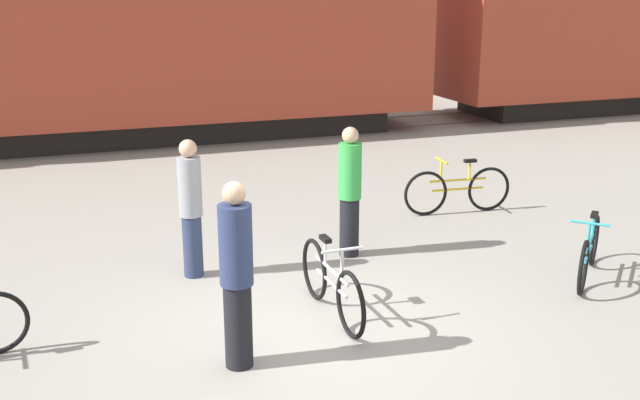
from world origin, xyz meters
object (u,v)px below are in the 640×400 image
Objects in this scene: person_in_green at (350,191)px; person_in_navy at (237,275)px; person_in_grey at (191,207)px; freight_train at (154,21)px; bicycle_silver at (331,284)px; bicycle_yellow at (458,190)px; bicycle_teal at (589,252)px.

person_in_navy is (-2.14, -2.49, 0.04)m from person_in_green.
person_in_navy is (-0.01, -2.45, 0.04)m from person_in_grey.
person_in_green is (1.26, -8.97, -1.83)m from freight_train.
person_in_grey is (-1.22, 1.71, 0.52)m from bicycle_silver.
person_in_navy is at bearing -94.36° from freight_train.
bicycle_silver is 0.99× the size of bicycle_yellow.
bicycle_yellow is at bearing 92.75° from bicycle_teal.
bicycle_teal is 3.12m from person_in_green.
freight_train is 22.27× the size of person_in_navy.
freight_train is 9.23m from person_in_grey.
bicycle_yellow is 0.98× the size of person_in_navy.
bicycle_silver is at bearing 179.21° from bicycle_teal.
freight_train is 8.87m from bicycle_yellow.
bicycle_teal is 4.72m from person_in_navy.
person_in_navy reaches higher than person_in_green.
freight_train is 9.24m from person_in_green.
bicycle_teal is 0.72× the size of bicycle_silver.
person_in_grey is (-2.13, -0.03, 0.00)m from person_in_green.
bicycle_silver is at bearing -146.18° from person_in_navy.
bicycle_silver is 1.01× the size of person_in_green.
bicycle_silver is at bearing -88.10° from freight_train.
freight_train is 31.87× the size of bicycle_teal.
bicycle_teal is 3.01m from bicycle_yellow.
person_in_grey is 2.45m from person_in_navy.
bicycle_silver is (-3.40, 0.05, 0.03)m from bicycle_teal.
freight_train reaches higher than person_in_green.
freight_train reaches higher than person_in_navy.
person_in_green is at bearing 171.44° from person_in_grey.
bicycle_yellow is at bearing -173.89° from person_in_grey.
person_in_navy is at bearing 80.27° from person_in_grey.
bicycle_teal is 0.73× the size of person_in_grey.
bicycle_teal is 0.73× the size of person_in_green.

